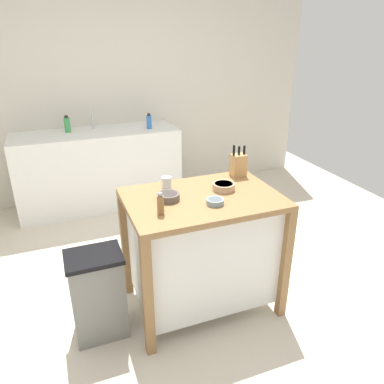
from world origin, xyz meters
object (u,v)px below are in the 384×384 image
at_px(drinking_cup, 167,183).
at_px(trash_bin, 98,295).
at_px(pepper_grinder, 161,204).
at_px(knife_block, 238,165).
at_px(bowl_stoneware_deep, 224,186).
at_px(sink_faucet, 93,119).
at_px(bowl_ceramic_wide, 168,196).
at_px(kitchen_island, 202,246).
at_px(bottle_dish_soap, 149,122).
at_px(bottle_hand_soap, 67,125).
at_px(bowl_ceramic_small, 215,201).

height_order(drinking_cup, trash_bin, drinking_cup).
xyz_separation_m(drinking_cup, pepper_grinder, (-0.15, -0.36, 0.02)).
bearing_deg(knife_block, bowl_stoneware_deep, -136.55).
xyz_separation_m(knife_block, drinking_cup, (-0.59, -0.05, -0.05)).
xyz_separation_m(knife_block, sink_faucet, (-0.84, 1.93, 0.02)).
bearing_deg(bowl_ceramic_wide, kitchen_island, -7.37).
distance_m(bowl_ceramic_wide, pepper_grinder, 0.21).
bearing_deg(bottle_dish_soap, bottle_hand_soap, 169.37).
height_order(knife_block, sink_faucet, knife_block).
bearing_deg(knife_block, trash_bin, -165.81).
height_order(knife_block, bowl_stoneware_deep, knife_block).
distance_m(sink_faucet, bottle_dish_soap, 0.64).
xyz_separation_m(bowl_ceramic_wide, sink_faucet, (-0.21, 2.16, 0.08)).
bearing_deg(sink_faucet, bowl_ceramic_small, -78.63).
bearing_deg(bowl_stoneware_deep, bottle_hand_soap, 113.55).
relative_size(bowl_ceramic_wide, pepper_grinder, 1.02).
relative_size(bowl_stoneware_deep, trash_bin, 0.25).
height_order(kitchen_island, bowl_stoneware_deep, bowl_stoneware_deep).
distance_m(kitchen_island, bottle_dish_soap, 2.02).
bearing_deg(bottle_hand_soap, knife_block, -58.82).
bearing_deg(trash_bin, bottle_hand_soap, 88.94).
bearing_deg(kitchen_island, drinking_cup, 130.94).
height_order(bowl_ceramic_wide, trash_bin, bowl_ceramic_wide).
bearing_deg(bowl_ceramic_wide, drinking_cup, 75.59).
height_order(kitchen_island, sink_faucet, sink_faucet).
relative_size(kitchen_island, sink_faucet, 4.77).
distance_m(kitchen_island, drinking_cup, 0.52).
xyz_separation_m(pepper_grinder, bottle_dish_soap, (0.50, 2.11, 0.01)).
bearing_deg(knife_block, bowl_ceramic_wide, -160.16).
xyz_separation_m(bowl_ceramic_wide, bottle_hand_soap, (-0.49, 2.10, 0.06)).
bearing_deg(bottle_dish_soap, sink_faucet, 159.18).
distance_m(kitchen_island, bowl_ceramic_small, 0.44).
height_order(kitchen_island, knife_block, knife_block).
distance_m(bowl_stoneware_deep, bottle_dish_soap, 1.91).
bearing_deg(drinking_cup, knife_block, 4.38).
relative_size(bowl_stoneware_deep, sink_faucet, 0.71).
relative_size(bowl_ceramic_wide, bowl_stoneware_deep, 0.96).
relative_size(bowl_ceramic_small, bottle_hand_soap, 0.62).
bearing_deg(drinking_cup, kitchen_island, -49.06).
relative_size(bowl_stoneware_deep, bottle_hand_soap, 0.85).
distance_m(bowl_stoneware_deep, trash_bin, 1.13).
xyz_separation_m(bowl_ceramic_wide, trash_bin, (-0.53, -0.06, -0.61)).
distance_m(pepper_grinder, bottle_hand_soap, 2.31).
xyz_separation_m(bowl_ceramic_wide, drinking_cup, (0.05, 0.19, 0.02)).
relative_size(drinking_cup, pepper_grinder, 0.59).
xyz_separation_m(kitchen_island, trash_bin, (-0.76, -0.03, -0.19)).
bearing_deg(bottle_hand_soap, pepper_grinder, -80.42).
xyz_separation_m(bowl_ceramic_small, bottle_dish_soap, (0.13, 2.10, 0.06)).
height_order(kitchen_island, trash_bin, kitchen_island).
relative_size(knife_block, bottle_hand_soap, 1.34).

